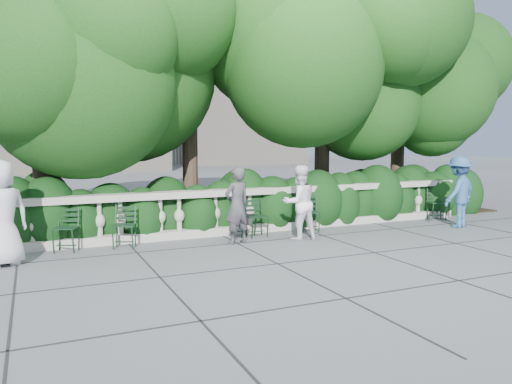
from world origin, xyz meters
name	(u,v)px	position (x,y,z in m)	size (l,w,h in m)	color
ground	(278,249)	(0.00, 0.00, 0.00)	(90.00, 90.00, 0.00)	#55575D
balustrade	(241,211)	(0.00, 1.80, 0.49)	(12.00, 0.44, 1.00)	#9E998E
shrub_hedge	(223,225)	(0.00, 3.00, 0.00)	(15.00, 2.60, 1.70)	black
tree_canopy	(245,62)	(0.69, 3.19, 3.96)	(15.04, 6.52, 6.78)	#3F3023
chair_a	(64,253)	(-3.73, 1.30, 0.00)	(0.44, 0.48, 0.84)	black
chair_b	(123,250)	(-2.69, 1.18, 0.00)	(0.44, 0.48, 0.84)	black
chair_c	(248,237)	(-0.04, 1.32, 0.00)	(0.44, 0.48, 0.84)	black
chair_d	(311,233)	(1.42, 1.17, 0.00)	(0.44, 0.48, 0.84)	black
chair_e	(260,238)	(0.13, 1.11, 0.00)	(0.44, 0.48, 0.84)	black
chair_f	(439,221)	(5.27, 1.27, 0.00)	(0.44, 0.48, 0.84)	black
person_businessman	(1,213)	(-4.69, 0.72, 0.88)	(0.86, 0.56, 1.77)	silver
person_woman_grey	(237,205)	(-0.50, 0.81, 0.77)	(0.56, 0.37, 1.54)	#3B3B3F
person_casual_man	(299,202)	(0.84, 0.67, 0.78)	(0.75, 0.59, 1.55)	white
person_older_blue	(459,192)	(5.00, 0.39, 0.85)	(1.09, 0.63, 1.69)	#2D5687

